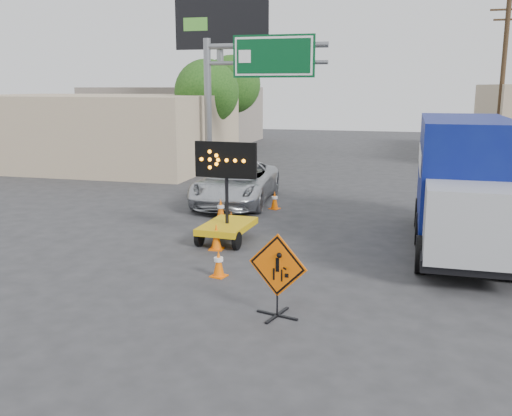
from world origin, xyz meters
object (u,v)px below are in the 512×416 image
at_px(construction_sign, 277,273).
at_px(arrow_board, 227,220).
at_px(pickup_truck, 236,183).
at_px(box_truck, 463,191).

bearing_deg(construction_sign, arrow_board, 133.10).
xyz_separation_m(arrow_board, pickup_truck, (-1.38, 5.48, 0.14)).
relative_size(arrow_board, box_truck, 0.39).
height_order(construction_sign, box_truck, box_truck).
height_order(pickup_truck, box_truck, box_truck).
distance_m(construction_sign, pickup_truck, 11.32).
distance_m(pickup_truck, box_truck, 9.14).
bearing_deg(arrow_board, pickup_truck, 107.58).
distance_m(construction_sign, box_truck, 7.33).
bearing_deg(construction_sign, box_truck, 72.93).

